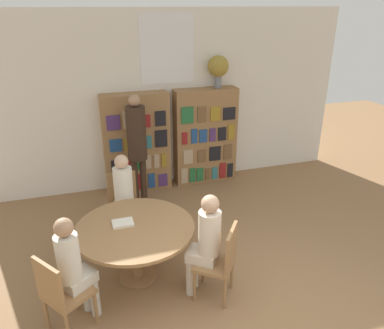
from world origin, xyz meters
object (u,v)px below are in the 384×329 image
bookshelf_left (137,143)px  bookshelf_right (205,136)px  seated_reader_right (205,240)px  chair_far_side (221,260)px  seated_reader_left (124,194)px  flower_vase (218,67)px  seated_reader_back (74,266)px  reading_table (135,234)px  chair_left_side (123,201)px  chair_near_camera (61,292)px  librarian_standing (137,139)px

bookshelf_left → bookshelf_right: bearing=-0.0°
seated_reader_right → chair_far_side: bearing=-90.0°
bookshelf_right → seated_reader_left: size_ratio=1.37×
flower_vase → seated_reader_right: (-1.20, -2.85, -1.35)m
chair_far_side → flower_vase: bearing=16.2°
flower_vase → seated_reader_right: flower_vase is taller
bookshelf_left → seated_reader_left: (-0.43, -1.51, -0.14)m
flower_vase → seated_reader_right: size_ratio=0.43×
bookshelf_right → seated_reader_back: (-2.34, -2.84, -0.16)m
bookshelf_right → chair_far_side: bookshelf_right is taller
bookshelf_right → seated_reader_left: 2.25m
reading_table → bookshelf_left: bearing=79.6°
chair_far_side → seated_reader_right: 0.28m
chair_left_side → chair_far_side: size_ratio=1.00×
chair_near_camera → seated_reader_back: (0.15, 0.11, 0.20)m
chair_left_side → librarian_standing: bearing=-113.8°
reading_table → seated_reader_back: 0.84m
chair_near_camera → seated_reader_right: bearing=58.1°
reading_table → seated_reader_right: bearing=-35.9°
bookshelf_left → chair_near_camera: 3.23m
seated_reader_right → librarian_standing: librarian_standing is taller
bookshelf_left → seated_reader_back: (-1.11, -2.84, -0.16)m
bookshelf_right → seated_reader_left: bearing=-137.9°
bookshelf_right → seated_reader_back: 3.69m
seated_reader_back → librarian_standing: 2.59m
bookshelf_left → librarian_standing: librarian_standing is taller
seated_reader_left → seated_reader_back: size_ratio=1.00×
reading_table → chair_far_side: bearing=-35.9°
seated_reader_back → librarian_standing: librarian_standing is taller
flower_vase → seated_reader_left: size_ratio=0.43×
bookshelf_right → seated_reader_right: (-0.99, -2.84, -0.14)m
seated_reader_back → chair_near_camera: bearing=-90.0°
chair_far_side → seated_reader_back: size_ratio=0.72×
flower_vase → chair_near_camera: (-2.71, -2.96, -1.56)m
chair_far_side → bookshelf_left: bearing=43.5°
reading_table → bookshelf_right: bearing=54.6°
chair_left_side → chair_far_side: (0.83, -1.62, 0.00)m
bookshelf_right → chair_left_side: 2.16m
flower_vase → librarian_standing: bearing=-161.6°
chair_left_side → chair_far_side: 1.82m
flower_vase → seated_reader_back: flower_vase is taller
reading_table → chair_near_camera: (-0.83, -0.60, -0.11)m
bookshelf_right → reading_table: bookshelf_right is taller
flower_vase → seated_reader_left: (-1.89, -1.51, -1.35)m
bookshelf_left → chair_left_side: bookshelf_left is taller
chair_near_camera → chair_far_side: 1.65m
flower_vase → chair_far_side: 3.50m
chair_far_side → seated_reader_back: (-1.50, 0.11, 0.20)m
bookshelf_right → flower_vase: (0.22, 0.00, 1.20)m
reading_table → chair_left_side: chair_left_side is taller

